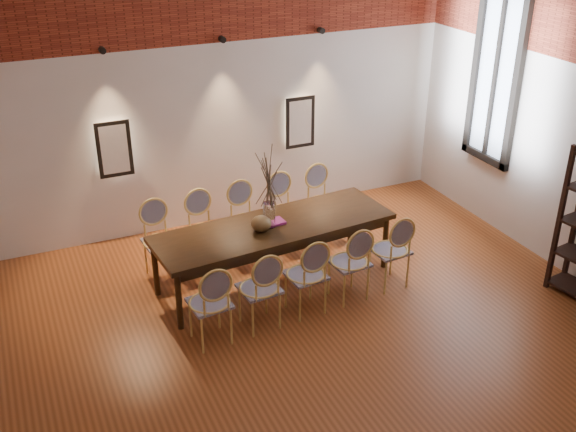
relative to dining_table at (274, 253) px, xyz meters
name	(u,v)px	position (x,y,z in m)	size (l,w,h in m)	color
floor	(325,363)	(-0.14, -1.65, -0.39)	(7.00, 7.00, 0.02)	brown
wall_back	(206,81)	(-0.14, 1.90, 1.62)	(7.00, 0.10, 4.00)	silver
niche_left	(114,149)	(-1.44, 1.80, 0.93)	(0.36, 0.06, 0.66)	#FFEAC6
niche_right	(299,122)	(1.16, 1.80, 0.93)	(0.36, 0.06, 0.66)	#FFEAC6
spot_fixture_left	(102,50)	(-1.44, 1.77, 2.17)	(0.08, 0.08, 0.10)	black
spot_fixture_mid	(222,39)	(0.06, 1.77, 2.17)	(0.08, 0.08, 0.10)	black
spot_fixture_right	(321,30)	(1.46, 1.77, 2.17)	(0.08, 0.08, 0.10)	black
window_glass	(498,70)	(3.32, 0.35, 1.77)	(0.02, 0.78, 2.38)	silver
window_frame	(496,70)	(3.30, 0.35, 1.77)	(0.08, 0.90, 2.50)	black
window_mullion	(496,70)	(3.30, 0.35, 1.77)	(0.06, 0.06, 2.40)	black
dining_table	(274,253)	(0.00, 0.00, 0.00)	(2.86, 0.92, 0.75)	#331E0D
chair_near_a	(209,303)	(-1.08, -0.83, 0.09)	(0.44, 0.44, 0.94)	#E1BE61
chair_near_b	(259,288)	(-0.51, -0.78, 0.09)	(0.44, 0.44, 0.94)	#E1BE61
chair_near_c	(306,275)	(0.06, -0.74, 0.09)	(0.44, 0.44, 0.94)	#E1BE61
chair_near_d	(349,262)	(0.63, -0.69, 0.09)	(0.44, 0.44, 0.94)	#E1BE61
chair_near_e	(390,250)	(1.20, -0.64, 0.09)	(0.44, 0.44, 0.94)	#E1BE61
chair_far_a	(161,242)	(-1.20, 0.64, 0.09)	(0.44, 0.44, 0.94)	#E1BE61
chair_far_b	(205,231)	(-0.63, 0.69, 0.09)	(0.44, 0.44, 0.94)	#E1BE61
chair_far_c	(247,221)	(-0.06, 0.74, 0.09)	(0.44, 0.44, 0.94)	#E1BE61
chair_far_d	(287,212)	(0.51, 0.78, 0.09)	(0.44, 0.44, 0.94)	#E1BE61
chair_far_e	(324,203)	(1.08, 0.83, 0.09)	(0.44, 0.44, 0.94)	#E1BE61
vase	(269,215)	(-0.06, 0.00, 0.53)	(0.14, 0.14, 0.30)	silver
dried_branches	(269,179)	(-0.06, 0.00, 0.98)	(0.50, 0.50, 0.70)	brown
bowl	(261,223)	(-0.19, -0.07, 0.46)	(0.24, 0.24, 0.18)	brown
book	(273,222)	(0.01, 0.04, 0.39)	(0.26, 0.18, 0.03)	#9B2480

